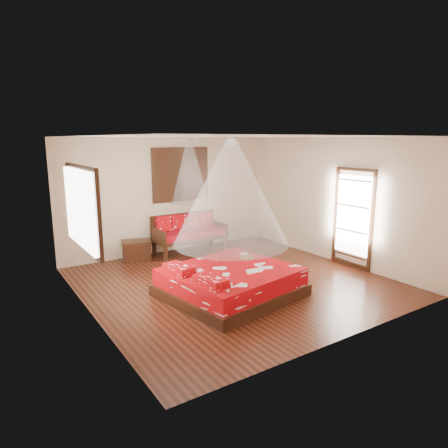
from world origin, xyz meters
The scene contains 10 objects.
room centered at (0.00, 0.00, 1.40)m, with size 5.54×5.54×2.84m.
bed centered at (-0.45, -0.54, 0.25)m, with size 2.47×2.30×0.65m.
daybed centered at (0.28, 2.38, 0.52)m, with size 1.75×0.78×0.94m.
storage_chest centered at (-1.04, 2.45, 0.23)m, with size 0.76×0.64×0.46m.
shutter_panel centered at (0.28, 2.72, 1.90)m, with size 1.52×0.06×1.32m.
window_left centered at (-2.71, 0.20, 1.70)m, with size 0.10×1.74×1.34m.
glazed_door centered at (2.72, -0.60, 1.07)m, with size 0.08×1.02×2.16m.
wine_tray centered at (0.18, -0.18, 0.56)m, with size 0.29×0.29×0.23m.
mosquito_net_main centered at (-0.43, -0.53, 1.85)m, with size 2.02×2.02×1.80m, color white.
mosquito_net_daybed centered at (0.28, 2.25, 2.00)m, with size 0.89×0.89×1.50m, color white.
Camera 1 is at (-4.25, -6.13, 2.75)m, focal length 32.00 mm.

